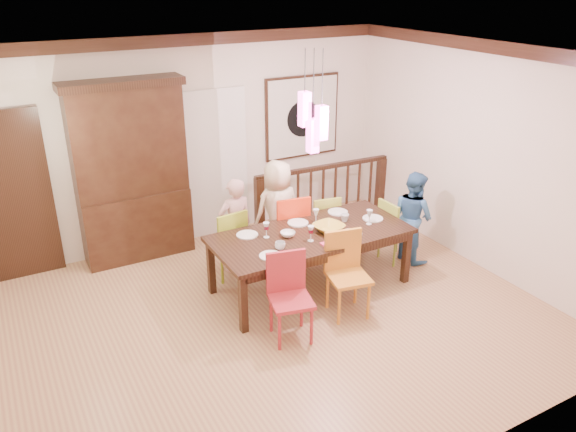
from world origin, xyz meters
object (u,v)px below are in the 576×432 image
chair_end_right (397,226)px  person_end_right (413,216)px  chair_far_left (226,238)px  dining_table (311,238)px  person_far_mid (278,211)px  balustrade (323,194)px  china_hutch (131,172)px  person_far_left (236,226)px

chair_end_right → person_end_right: person_end_right is taller
chair_far_left → person_end_right: 2.51m
dining_table → person_far_mid: person_far_mid is taller
dining_table → person_end_right: person_end_right is taller
dining_table → balustrade: size_ratio=1.07×
balustrade → chair_far_left: bearing=-156.0°
dining_table → person_far_mid: size_ratio=1.73×
balustrade → person_end_right: (0.44, -1.55, 0.12)m
chair_far_left → china_hutch: (-0.84, 1.11, 0.68)m
chair_end_right → person_end_right: bearing=-110.5°
chair_far_left → person_far_mid: 0.83m
chair_end_right → china_hutch: size_ratio=0.36×
balustrade → person_end_right: bearing=-71.6°
person_end_right → chair_far_left: bearing=67.9°
dining_table → china_hutch: bearing=130.6°
chair_far_left → china_hutch: size_ratio=0.38×
balustrade → person_far_mid: size_ratio=1.62×
chair_far_left → balustrade: 2.09m
dining_table → person_end_right: (1.60, 0.00, -0.05)m
china_hutch → balustrade: size_ratio=1.07×
chair_far_left → person_far_left: 0.21m
dining_table → chair_end_right: chair_end_right is taller
person_far_left → person_far_mid: 0.64m
china_hutch → chair_far_left: bearing=-52.8°
china_hutch → person_far_left: 1.56m
chair_end_right → china_hutch: bearing=57.1°
dining_table → balustrade: balustrade is taller
balustrade → person_far_left: 1.92m
dining_table → chair_end_right: 1.42m
balustrade → person_far_left: bearing=-155.9°
china_hutch → person_far_left: size_ratio=1.90×
china_hutch → person_far_left: (1.01, -1.05, -0.58)m
chair_far_left → person_end_right: person_end_right is taller
china_hutch → person_far_mid: china_hutch is taller
dining_table → chair_far_left: chair_far_left is taller
china_hutch → dining_table: bearing=-49.6°
person_end_right → balustrade: bearing=12.0°
chair_end_right → china_hutch: 3.61m
chair_far_left → chair_end_right: 2.30m
chair_end_right → person_far_left: (-2.02, 0.78, 0.14)m
china_hutch → balustrade: bearing=-7.1°
dining_table → balustrade: (1.16, 1.56, -0.18)m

